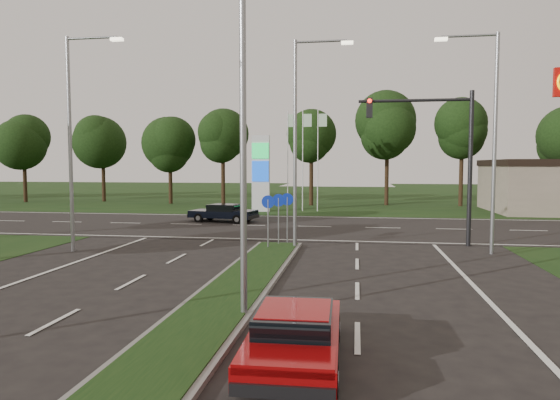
# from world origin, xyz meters

# --- Properties ---
(verge_far) EXTENTS (160.00, 50.00, 0.02)m
(verge_far) POSITION_xyz_m (0.00, 55.00, 0.00)
(verge_far) COLOR black
(verge_far) RESTS_ON ground
(cross_road) EXTENTS (160.00, 12.00, 0.02)m
(cross_road) POSITION_xyz_m (0.00, 24.00, 0.00)
(cross_road) COLOR black
(cross_road) RESTS_ON ground
(median_kerb) EXTENTS (2.00, 26.00, 0.12)m
(median_kerb) POSITION_xyz_m (0.00, 4.00, 0.06)
(median_kerb) COLOR slate
(median_kerb) RESTS_ON ground
(streetlight_median_near) EXTENTS (2.53, 0.22, 9.00)m
(streetlight_median_near) POSITION_xyz_m (1.00, 6.00, 5.08)
(streetlight_median_near) COLOR gray
(streetlight_median_near) RESTS_ON ground
(streetlight_median_far) EXTENTS (2.53, 0.22, 9.00)m
(streetlight_median_far) POSITION_xyz_m (1.00, 16.00, 5.08)
(streetlight_median_far) COLOR gray
(streetlight_median_far) RESTS_ON ground
(streetlight_left_far) EXTENTS (2.53, 0.22, 9.00)m
(streetlight_left_far) POSITION_xyz_m (-8.30, 14.00, 5.08)
(streetlight_left_far) COLOR gray
(streetlight_left_far) RESTS_ON ground
(streetlight_right_far) EXTENTS (2.53, 0.22, 9.00)m
(streetlight_right_far) POSITION_xyz_m (8.80, 16.00, 5.08)
(streetlight_right_far) COLOR gray
(streetlight_right_far) RESTS_ON ground
(traffic_signal) EXTENTS (5.10, 0.42, 7.00)m
(traffic_signal) POSITION_xyz_m (7.19, 18.00, 4.65)
(traffic_signal) COLOR black
(traffic_signal) RESTS_ON ground
(median_signs) EXTENTS (1.16, 1.76, 2.38)m
(median_signs) POSITION_xyz_m (0.00, 16.40, 1.71)
(median_signs) COLOR gray
(median_signs) RESTS_ON ground
(gas_pylon) EXTENTS (5.80, 1.26, 8.00)m
(gas_pylon) POSITION_xyz_m (-3.79, 33.05, 3.20)
(gas_pylon) COLOR silver
(gas_pylon) RESTS_ON ground
(treeline_far) EXTENTS (6.00, 6.00, 9.90)m
(treeline_far) POSITION_xyz_m (0.10, 39.93, 6.83)
(treeline_far) COLOR black
(treeline_far) RESTS_ON ground
(red_sedan) EXTENTS (1.69, 3.95, 1.07)m
(red_sedan) POSITION_xyz_m (2.36, 3.41, 0.58)
(red_sedan) COLOR #930809
(red_sedan) RESTS_ON ground
(navy_sedan) EXTENTS (4.48, 2.51, 1.16)m
(navy_sedan) POSITION_xyz_m (-5.02, 25.58, 0.62)
(navy_sedan) COLOR black
(navy_sedan) RESTS_ON ground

